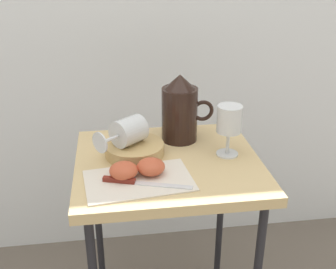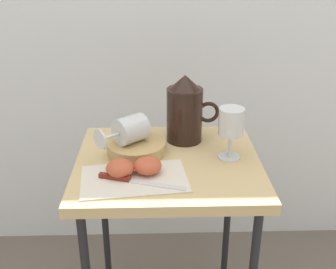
% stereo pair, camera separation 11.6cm
% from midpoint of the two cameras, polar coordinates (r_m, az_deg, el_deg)
% --- Properties ---
extents(table, '(0.53, 0.47, 0.68)m').
position_cam_midpoint_polar(table, '(1.23, 2.71, -6.51)').
color(table, tan).
rests_on(table, ground_plane).
extents(linen_napkin, '(0.29, 0.20, 0.00)m').
position_cam_midpoint_polar(linen_napkin, '(1.10, -1.62, -6.13)').
color(linen_napkin, silver).
rests_on(linen_napkin, table).
extents(basket_tray, '(0.17, 0.17, 0.03)m').
position_cam_midpoint_polar(basket_tray, '(1.23, -1.66, -1.85)').
color(basket_tray, tan).
rests_on(basket_tray, table).
extents(pitcher, '(0.16, 0.11, 0.21)m').
position_cam_midpoint_polar(pitcher, '(1.29, 4.91, 2.72)').
color(pitcher, black).
rests_on(pitcher, table).
extents(wine_glass_upright, '(0.07, 0.07, 0.15)m').
position_cam_midpoint_polar(wine_glass_upright, '(1.19, 11.39, 1.27)').
color(wine_glass_upright, silver).
rests_on(wine_glass_upright, table).
extents(wine_glass_tipped_near, '(0.16, 0.15, 0.08)m').
position_cam_midpoint_polar(wine_glass_tipped_near, '(1.20, -2.53, 0.60)').
color(wine_glass_tipped_near, silver).
rests_on(wine_glass_tipped_near, basket_tray).
extents(apple_half_left, '(0.08, 0.08, 0.04)m').
position_cam_midpoint_polar(apple_half_left, '(1.11, -3.58, -4.66)').
color(apple_half_left, '#C15133').
rests_on(apple_half_left, linen_napkin).
extents(apple_half_right, '(0.08, 0.08, 0.04)m').
position_cam_midpoint_polar(apple_half_right, '(1.11, 0.17, -4.36)').
color(apple_half_right, '#C15133').
rests_on(apple_half_right, linen_napkin).
extents(knife, '(0.23, 0.08, 0.01)m').
position_cam_midpoint_polar(knife, '(1.08, -2.35, -6.26)').
color(knife, silver).
rests_on(knife, linen_napkin).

